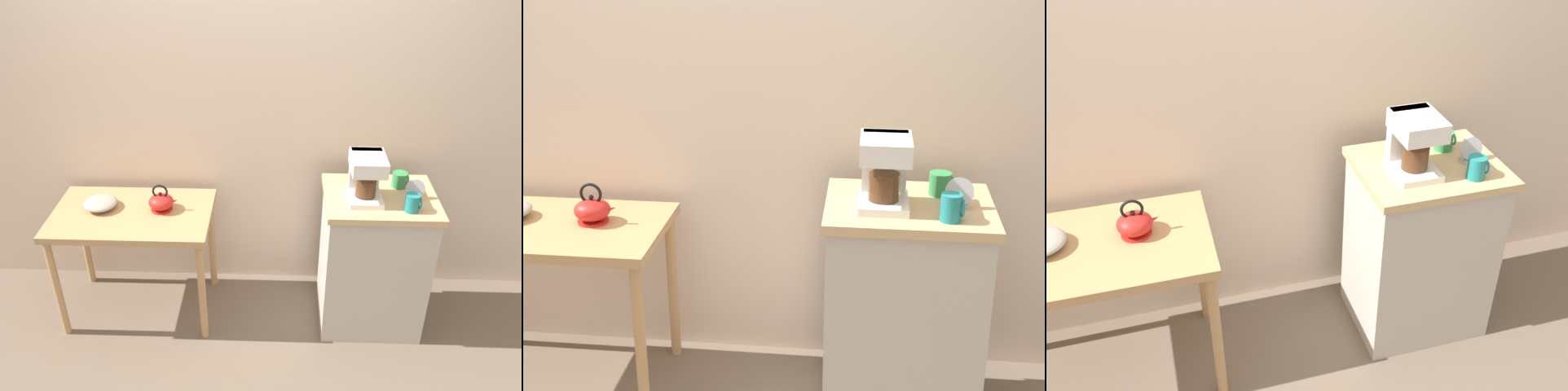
# 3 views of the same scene
# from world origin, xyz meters

# --- Properties ---
(back_wall) EXTENTS (4.40, 0.10, 2.80)m
(back_wall) POSITION_xyz_m (0.10, 0.47, 1.40)
(back_wall) COLOR beige
(back_wall) RESTS_ON ground_plane
(wooden_table) EXTENTS (0.92, 0.57, 0.72)m
(wooden_table) POSITION_xyz_m (-0.68, 0.08, 0.63)
(wooden_table) COLOR tan
(wooden_table) RESTS_ON ground_plane
(kitchen_counter) EXTENTS (0.61, 0.50, 0.88)m
(kitchen_counter) POSITION_xyz_m (0.73, 0.04, 0.44)
(kitchen_counter) COLOR #BCB7AD
(kitchen_counter) RESTS_ON ground_plane
(teakettle) EXTENTS (0.18, 0.14, 0.17)m
(teakettle) POSITION_xyz_m (-0.51, 0.11, 0.77)
(teakettle) COLOR red
(teakettle) RESTS_ON wooden_table
(coffee_maker) EXTENTS (0.18, 0.22, 0.26)m
(coffee_maker) POSITION_xyz_m (0.63, 0.03, 1.02)
(coffee_maker) COLOR white
(coffee_maker) RESTS_ON kitchen_counter
(mug_dark_teal) EXTENTS (0.08, 0.07, 0.10)m
(mug_dark_teal) POSITION_xyz_m (0.86, -0.11, 0.93)
(mug_dark_teal) COLOR teal
(mug_dark_teal) RESTS_ON kitchen_counter
(mug_tall_green) EXTENTS (0.09, 0.08, 0.09)m
(mug_tall_green) POSITION_xyz_m (0.85, 0.15, 0.92)
(mug_tall_green) COLOR #338C4C
(mug_tall_green) RESTS_ON kitchen_counter
(table_clock) EXTENTS (0.10, 0.05, 0.11)m
(table_clock) POSITION_xyz_m (0.90, 0.02, 0.93)
(table_clock) COLOR #B2B5BA
(table_clock) RESTS_ON kitchen_counter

